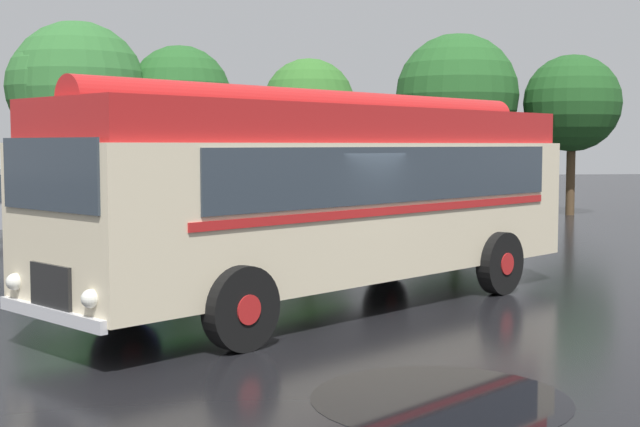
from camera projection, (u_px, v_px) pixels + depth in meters
ground_plane at (322, 312)px, 13.97m from camera, size 120.00×120.00×0.00m
vintage_bus at (333, 190)px, 14.32m from camera, size 9.47×8.11×3.49m
car_near_left at (146, 205)px, 26.35m from camera, size 2.35×4.38×1.66m
car_mid_left at (244, 202)px, 27.56m from camera, size 1.97×4.20×1.66m
box_van at (48, 187)px, 26.25m from camera, size 2.72×5.92×2.50m
tree_left_of_centre at (72, 89)px, 30.50m from camera, size 4.70×4.69×6.85m
tree_centre at (177, 94)px, 31.95m from camera, size 3.66×3.66×6.16m
tree_right_of_centre at (309, 107)px, 32.52m from camera, size 3.36×3.36×5.76m
tree_far_right at (458, 94)px, 33.56m from camera, size 4.61×4.61×6.78m
tree_extra_right at (571, 105)px, 32.81m from camera, size 3.57×3.57×5.93m
puddle_patch at (440, 398)px, 9.22m from camera, size 2.71×2.71×0.01m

